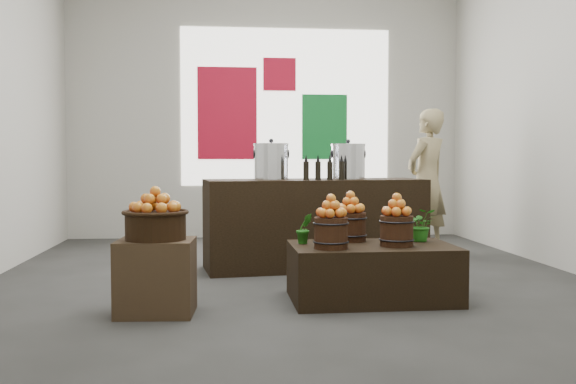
{
  "coord_description": "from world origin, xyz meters",
  "views": [
    {
      "loc": [
        -0.67,
        -6.38,
        1.21
      ],
      "look_at": [
        -0.06,
        -0.4,
        0.9
      ],
      "focal_mm": 40.0,
      "sensor_mm": 36.0,
      "label": 1
    }
  ],
  "objects": [
    {
      "name": "apple_bucket_rear",
      "position": [
        0.46,
        -0.8,
        0.6
      ],
      "size": [
        0.28,
        0.28,
        0.25
      ],
      "primitive_type": "cylinder",
      "color": "#321D0D",
      "rests_on": "display_table"
    },
    {
      "name": "stock_pot_left",
      "position": [
        -0.15,
        0.54,
        1.17
      ],
      "size": [
        0.37,
        0.37,
        0.37
      ],
      "primitive_type": "cylinder",
      "color": "silver",
      "rests_on": "counter"
    },
    {
      "name": "herb_garnish_right",
      "position": [
        1.07,
        -0.89,
        0.62
      ],
      "size": [
        0.3,
        0.28,
        0.29
      ],
      "primitive_type": "imported",
      "rotation": [
        0.0,
        0.0,
        -0.2
      ],
      "color": "#1C6715",
      "rests_on": "display_table"
    },
    {
      "name": "back_wall",
      "position": [
        0.0,
        3.5,
        2.0
      ],
      "size": [
        6.0,
        0.04,
        4.0
      ],
      "primitive_type": "cube",
      "color": "#B0AEA2",
      "rests_on": "ground"
    },
    {
      "name": "oil_cruets",
      "position": [
        0.37,
        0.37,
        1.12
      ],
      "size": [
        0.35,
        0.11,
        0.27
      ],
      "primitive_type": null,
      "rotation": [
        0.0,
        0.0,
        0.13
      ],
      "color": "black",
      "rests_on": "counter"
    },
    {
      "name": "deco_red_left",
      "position": [
        -0.6,
        3.47,
        1.9
      ],
      "size": [
        0.9,
        0.04,
        1.4
      ],
      "primitive_type": "cube",
      "color": "#AE0D25",
      "rests_on": "back_wall"
    },
    {
      "name": "apples_in_bucket_rear",
      "position": [
        0.46,
        -0.8,
        0.83
      ],
      "size": [
        0.21,
        0.21,
        0.19
      ],
      "primitive_type": null,
      "color": "#A30513",
      "rests_on": "apple_bucket_rear"
    },
    {
      "name": "ground",
      "position": [
        0.0,
        0.0,
        0.0
      ],
      "size": [
        7.0,
        7.0,
        0.0
      ],
      "primitive_type": "plane",
      "color": "#333330",
      "rests_on": "ground"
    },
    {
      "name": "shopper",
      "position": [
        1.97,
        1.72,
        0.93
      ],
      "size": [
        0.81,
        0.76,
        1.85
      ],
      "primitive_type": "imported",
      "rotation": [
        0.0,
        0.0,
        3.78
      ],
      "color": "#97875C",
      "rests_on": "ground"
    },
    {
      "name": "display_table",
      "position": [
        0.6,
        -1.06,
        0.24
      ],
      "size": [
        1.39,
        0.86,
        0.48
      ],
      "primitive_type": "cube",
      "rotation": [
        0.0,
        0.0,
        0.01
      ],
      "color": "black",
      "rests_on": "ground"
    },
    {
      "name": "stock_pot_center",
      "position": [
        0.72,
        0.65,
        1.17
      ],
      "size": [
        0.37,
        0.37,
        0.37
      ],
      "primitive_type": "cylinder",
      "color": "silver",
      "rests_on": "counter"
    },
    {
      "name": "apple_bucket_front_right",
      "position": [
        0.78,
        -1.16,
        0.6
      ],
      "size": [
        0.28,
        0.28,
        0.25
      ],
      "primitive_type": "cylinder",
      "color": "#321D0D",
      "rests_on": "display_table"
    },
    {
      "name": "wicker_basket",
      "position": [
        -1.19,
        -1.36,
        0.69
      ],
      "size": [
        0.47,
        0.47,
        0.21
      ],
      "primitive_type": "cylinder",
      "color": "black",
      "rests_on": "crate"
    },
    {
      "name": "counter",
      "position": [
        0.34,
        0.6,
        0.49
      ],
      "size": [
        2.48,
        1.06,
        0.98
      ],
      "primitive_type": "cube",
      "rotation": [
        0.0,
        0.0,
        0.13
      ],
      "color": "black",
      "rests_on": "ground"
    },
    {
      "name": "herb_garnish_left",
      "position": [
        0.03,
        -0.93,
        0.61
      ],
      "size": [
        0.17,
        0.15,
        0.26
      ],
      "primitive_type": "imported",
      "rotation": [
        0.0,
        0.0,
        0.29
      ],
      "color": "#1C6715",
      "rests_on": "display_table"
    },
    {
      "name": "crate",
      "position": [
        -1.19,
        -1.36,
        0.29
      ],
      "size": [
        0.61,
        0.52,
        0.58
      ],
      "primitive_type": "cube",
      "rotation": [
        0.0,
        0.0,
        -0.07
      ],
      "color": "#463421",
      "rests_on": "ground"
    },
    {
      "name": "apples_in_basket",
      "position": [
        -1.19,
        -1.36,
        0.89
      ],
      "size": [
        0.36,
        0.36,
        0.2
      ],
      "primitive_type": null,
      "color": "#A30513",
      "rests_on": "wicker_basket"
    },
    {
      "name": "deco_red_upper",
      "position": [
        0.2,
        3.47,
        2.5
      ],
      "size": [
        0.5,
        0.04,
        0.5
      ],
      "primitive_type": "cube",
      "color": "#AE0D25",
      "rests_on": "back_wall"
    },
    {
      "name": "apples_in_bucket_front_right",
      "position": [
        0.78,
        -1.16,
        0.83
      ],
      "size": [
        0.21,
        0.21,
        0.19
      ],
      "primitive_type": null,
      "color": "#A30513",
      "rests_on": "apple_bucket_front_right"
    },
    {
      "name": "apples_in_bucket_front_left",
      "position": [
        0.2,
        -1.25,
        0.83
      ],
      "size": [
        0.21,
        0.21,
        0.19
      ],
      "primitive_type": null,
      "color": "#A30513",
      "rests_on": "apple_bucket_front_left"
    },
    {
      "name": "deco_green_right",
      "position": [
        0.9,
        3.47,
        1.7
      ],
      "size": [
        0.7,
        0.04,
        1.0
      ],
      "primitive_type": "cube",
      "color": "#11702A",
      "rests_on": "back_wall"
    },
    {
      "name": "apple_bucket_front_left",
      "position": [
        0.2,
        -1.25,
        0.6
      ],
      "size": [
        0.28,
        0.28,
        0.25
      ],
      "primitive_type": "cylinder",
      "color": "#321D0D",
      "rests_on": "display_table"
    },
    {
      "name": "back_opening",
      "position": [
        0.3,
        3.48,
        2.0
      ],
      "size": [
        3.2,
        0.02,
        2.4
      ],
      "primitive_type": "cube",
      "color": "white",
      "rests_on": "back_wall"
    }
  ]
}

